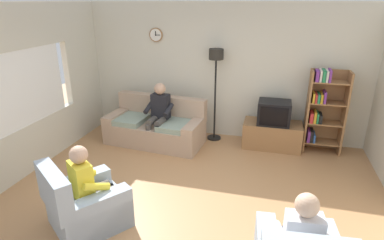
{
  "coord_description": "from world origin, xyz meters",
  "views": [
    {
      "loc": [
        1.01,
        -3.68,
        2.73
      ],
      "look_at": [
        -0.2,
        0.89,
        0.94
      ],
      "focal_mm": 29.88,
      "sensor_mm": 36.0,
      "label": 1
    }
  ],
  "objects_px": {
    "couch": "(156,128)",
    "bookshelf": "(323,109)",
    "tv_stand": "(272,135)",
    "person_in_left_armchair": "(89,182)",
    "person_on_couch": "(159,112)",
    "tv": "(274,113)",
    "person_in_right_armchair": "(300,235)",
    "armchair_near_window": "(85,206)",
    "floor_lamp": "(216,70)"
  },
  "relations": [
    {
      "from": "person_on_couch",
      "to": "person_in_right_armchair",
      "type": "bearing_deg",
      "value": -48.38
    },
    {
      "from": "tv",
      "to": "armchair_near_window",
      "type": "distance_m",
      "value": 3.74
    },
    {
      "from": "bookshelf",
      "to": "armchair_near_window",
      "type": "height_order",
      "value": "bookshelf"
    },
    {
      "from": "person_in_left_armchair",
      "to": "tv_stand",
      "type": "bearing_deg",
      "value": 53.71
    },
    {
      "from": "tv_stand",
      "to": "person_in_left_armchair",
      "type": "distance_m",
      "value": 3.66
    },
    {
      "from": "armchair_near_window",
      "to": "person_in_right_armchair",
      "type": "xyz_separation_m",
      "value": [
        2.53,
        -0.26,
        0.32
      ]
    },
    {
      "from": "bookshelf",
      "to": "armchair_near_window",
      "type": "xyz_separation_m",
      "value": [
        -3.07,
        -3.08,
        -0.54
      ]
    },
    {
      "from": "couch",
      "to": "person_in_right_armchair",
      "type": "xyz_separation_m",
      "value": [
        2.59,
        -2.9,
        0.29
      ]
    },
    {
      "from": "tv_stand",
      "to": "person_on_couch",
      "type": "xyz_separation_m",
      "value": [
        -2.15,
        -0.48,
        0.45
      ]
    },
    {
      "from": "floor_lamp",
      "to": "person_in_right_armchair",
      "type": "relative_size",
      "value": 1.65
    },
    {
      "from": "couch",
      "to": "floor_lamp",
      "type": "relative_size",
      "value": 1.07
    },
    {
      "from": "bookshelf",
      "to": "person_on_couch",
      "type": "relative_size",
      "value": 1.27
    },
    {
      "from": "bookshelf",
      "to": "armchair_near_window",
      "type": "relative_size",
      "value": 1.34
    },
    {
      "from": "tv",
      "to": "bookshelf",
      "type": "relative_size",
      "value": 0.38
    },
    {
      "from": "person_on_couch",
      "to": "person_in_left_armchair",
      "type": "xyz_separation_m",
      "value": [
        -0.0,
        -2.45,
        -0.09
      ]
    },
    {
      "from": "tv_stand",
      "to": "bookshelf",
      "type": "relative_size",
      "value": 0.7
    },
    {
      "from": "tv",
      "to": "person_in_right_armchair",
      "type": "relative_size",
      "value": 0.54
    },
    {
      "from": "floor_lamp",
      "to": "person_in_right_armchair",
      "type": "xyz_separation_m",
      "value": [
        1.49,
        -3.37,
        -0.85
      ]
    },
    {
      "from": "couch",
      "to": "tv_stand",
      "type": "relative_size",
      "value": 1.79
    },
    {
      "from": "person_in_left_armchair",
      "to": "tv",
      "type": "bearing_deg",
      "value": 53.48
    },
    {
      "from": "tv",
      "to": "person_on_couch",
      "type": "height_order",
      "value": "person_on_couch"
    },
    {
      "from": "tv",
      "to": "person_in_right_armchair",
      "type": "distance_m",
      "value": 3.26
    },
    {
      "from": "tv_stand",
      "to": "armchair_near_window",
      "type": "relative_size",
      "value": 0.93
    },
    {
      "from": "floor_lamp",
      "to": "person_in_left_armchair",
      "type": "xyz_separation_m",
      "value": [
        -0.99,
        -3.04,
        -0.85
      ]
    },
    {
      "from": "tv_stand",
      "to": "person_in_right_armchair",
      "type": "distance_m",
      "value": 3.31
    },
    {
      "from": "person_in_right_armchair",
      "to": "tv",
      "type": "bearing_deg",
      "value": 95.69
    },
    {
      "from": "couch",
      "to": "person_on_couch",
      "type": "height_order",
      "value": "person_on_couch"
    },
    {
      "from": "couch",
      "to": "person_on_couch",
      "type": "distance_m",
      "value": 0.42
    },
    {
      "from": "person_on_couch",
      "to": "armchair_near_window",
      "type": "bearing_deg",
      "value": -91.29
    },
    {
      "from": "couch",
      "to": "armchair_near_window",
      "type": "relative_size",
      "value": 1.67
    },
    {
      "from": "armchair_near_window",
      "to": "person_on_couch",
      "type": "relative_size",
      "value": 0.95
    },
    {
      "from": "floor_lamp",
      "to": "armchair_near_window",
      "type": "bearing_deg",
      "value": -108.62
    },
    {
      "from": "tv_stand",
      "to": "bookshelf",
      "type": "distance_m",
      "value": 1.04
    },
    {
      "from": "couch",
      "to": "bookshelf",
      "type": "distance_m",
      "value": 3.2
    },
    {
      "from": "bookshelf",
      "to": "person_on_couch",
      "type": "height_order",
      "value": "bookshelf"
    },
    {
      "from": "couch",
      "to": "armchair_near_window",
      "type": "distance_m",
      "value": 2.64
    },
    {
      "from": "floor_lamp",
      "to": "person_in_left_armchair",
      "type": "bearing_deg",
      "value": -108.13
    },
    {
      "from": "tv",
      "to": "floor_lamp",
      "type": "relative_size",
      "value": 0.32
    },
    {
      "from": "person_on_couch",
      "to": "tv",
      "type": "bearing_deg",
      "value": 12.05
    },
    {
      "from": "floor_lamp",
      "to": "person_in_right_armchair",
      "type": "bearing_deg",
      "value": -66.2
    },
    {
      "from": "person_on_couch",
      "to": "person_in_left_armchair",
      "type": "height_order",
      "value": "person_on_couch"
    },
    {
      "from": "tv",
      "to": "floor_lamp",
      "type": "xyz_separation_m",
      "value": [
        -1.16,
        0.12,
        0.73
      ]
    },
    {
      "from": "person_on_couch",
      "to": "tv_stand",
      "type": "bearing_deg",
      "value": 12.67
    },
    {
      "from": "tv",
      "to": "floor_lamp",
      "type": "distance_m",
      "value": 1.38
    },
    {
      "from": "person_in_left_armchair",
      "to": "person_in_right_armchair",
      "type": "xyz_separation_m",
      "value": [
        2.48,
        -0.33,
        0.0
      ]
    },
    {
      "from": "bookshelf",
      "to": "person_in_right_armchair",
      "type": "xyz_separation_m",
      "value": [
        -0.54,
        -3.34,
        -0.23
      ]
    },
    {
      "from": "tv",
      "to": "bookshelf",
      "type": "xyz_separation_m",
      "value": [
        0.86,
        0.1,
        0.11
      ]
    },
    {
      "from": "tv",
      "to": "armchair_near_window",
      "type": "bearing_deg",
      "value": -126.51
    },
    {
      "from": "couch",
      "to": "bookshelf",
      "type": "relative_size",
      "value": 1.25
    },
    {
      "from": "tv_stand",
      "to": "person_in_left_armchair",
      "type": "height_order",
      "value": "person_in_left_armchair"
    }
  ]
}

